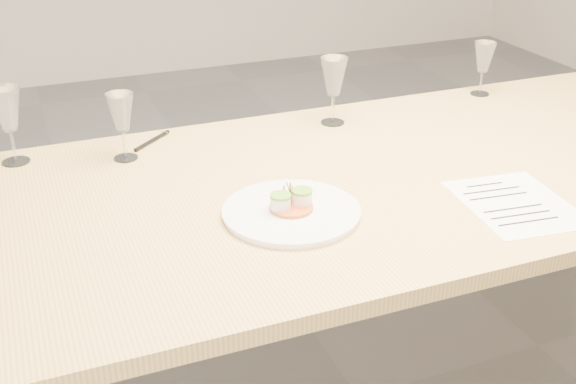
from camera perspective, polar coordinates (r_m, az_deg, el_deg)
name	(u,v)px	position (r m, az deg, el deg)	size (l,w,h in m)	color
dining_table	(371,197)	(1.89, 6.55, -0.36)	(2.40, 1.00, 0.75)	#E1B462
dinner_plate	(291,211)	(1.64, 0.28, -1.48)	(0.32, 0.32, 0.08)	white
recipe_sheet	(516,203)	(1.78, 17.56, -0.87)	(0.27, 0.33, 0.00)	white
ballpoint_pen	(152,140)	(2.07, -10.68, 4.02)	(0.12, 0.11, 0.01)	black
wine_glass_0	(7,111)	(1.99, -21.33, 5.99)	(0.08, 0.08, 0.21)	white
wine_glass_1	(121,114)	(1.93, -13.04, 6.03)	(0.07, 0.07, 0.18)	white
wine_glass_2	(334,78)	(2.13, 3.64, 8.99)	(0.08, 0.08, 0.20)	white
wine_glass_3	(484,58)	(2.47, 15.23, 10.16)	(0.07, 0.07, 0.18)	white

